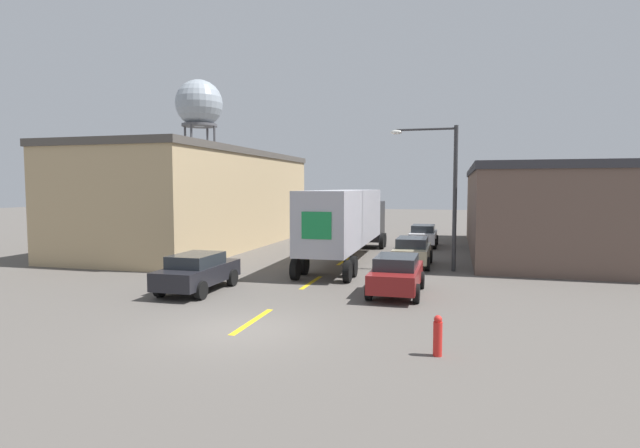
{
  "coord_description": "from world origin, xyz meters",
  "views": [
    {
      "loc": [
        5.97,
        -12.98,
        4.12
      ],
      "look_at": [
        0.51,
        6.97,
        2.58
      ],
      "focal_mm": 28.0,
      "sensor_mm": 36.0,
      "label": 1
    }
  ],
  "objects": [
    {
      "name": "parked_car_left_near",
      "position": [
        -3.82,
        4.5,
        0.8
      ],
      "size": [
        1.92,
        4.26,
        1.5
      ],
      "color": "black",
      "rests_on": "ground_plane"
    },
    {
      "name": "parked_car_right_near",
      "position": [
        3.82,
        6.04,
        0.8
      ],
      "size": [
        1.92,
        4.26,
        1.5
      ],
      "color": "maroon",
      "rests_on": "ground_plane"
    },
    {
      "name": "fire_hydrant",
      "position": [
        5.6,
        -0.75,
        0.5
      ],
      "size": [
        0.22,
        0.22,
        1.01
      ],
      "color": "red",
      "rests_on": "ground_plane"
    },
    {
      "name": "road_centerline",
      "position": [
        0.0,
        7.43,
        0.0
      ],
      "size": [
        0.2,
        15.94,
        0.01
      ],
      "color": "gold",
      "rests_on": "ground_plane"
    },
    {
      "name": "parked_car_right_mid",
      "position": [
        3.82,
        13.09,
        0.8
      ],
      "size": [
        1.92,
        4.26,
        1.5
      ],
      "color": "tan",
      "rests_on": "ground_plane"
    },
    {
      "name": "ground_plane",
      "position": [
        0.0,
        0.0,
        0.0
      ],
      "size": [
        160.0,
        160.0,
        0.0
      ],
      "primitive_type": "plane",
      "color": "#56514C"
    },
    {
      "name": "street_lamp",
      "position": [
        5.45,
        12.07,
        4.23
      ],
      "size": [
        3.24,
        0.32,
        7.07
      ],
      "color": "#2D2D30",
      "rests_on": "ground_plane"
    },
    {
      "name": "warehouse_left",
      "position": [
        -11.16,
        18.25,
        3.3
      ],
      "size": [
        8.77,
        21.11,
        6.58
      ],
      "color": "tan",
      "rests_on": "ground_plane"
    },
    {
      "name": "water_tower",
      "position": [
        -25.1,
        43.63,
        14.22
      ],
      "size": [
        5.82,
        5.82,
        17.36
      ],
      "color": "#47474C",
      "rests_on": "ground_plane"
    },
    {
      "name": "semi_truck",
      "position": [
        0.19,
        14.28,
        2.35
      ],
      "size": [
        2.93,
        15.06,
        3.95
      ],
      "rotation": [
        0.0,
        0.0,
        0.02
      ],
      "color": "black",
      "rests_on": "ground_plane"
    },
    {
      "name": "warehouse_right",
      "position": [
        11.69,
        20.88,
        2.67
      ],
      "size": [
        9.85,
        19.83,
        5.33
      ],
      "color": "brown",
      "rests_on": "ground_plane"
    },
    {
      "name": "parked_car_right_far",
      "position": [
        3.82,
        21.98,
        0.8
      ],
      "size": [
        1.92,
        4.26,
        1.5
      ],
      "color": "silver",
      "rests_on": "ground_plane"
    }
  ]
}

